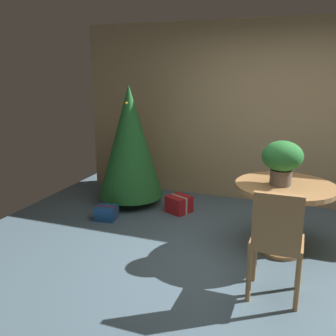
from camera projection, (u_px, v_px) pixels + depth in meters
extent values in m
plane|color=slate|center=(252.00, 273.00, 3.63)|extent=(6.60, 6.60, 0.00)
cube|color=tan|center=(280.00, 114.00, 5.30)|extent=(6.00, 0.10, 2.60)
cylinder|color=#B27F4C|center=(280.00, 249.00, 4.07)|extent=(0.46, 0.46, 0.04)
cylinder|color=#B27F4C|center=(283.00, 219.00, 3.98)|extent=(0.24, 0.24, 0.67)
cylinder|color=#B27F4C|center=(286.00, 187.00, 3.89)|extent=(1.03, 1.03, 0.05)
cylinder|color=#665B51|center=(281.00, 177.00, 3.84)|extent=(0.22, 0.22, 0.16)
ellipsoid|color=#287533|center=(282.00, 156.00, 3.79)|extent=(0.41, 0.41, 0.31)
sphere|color=red|center=(290.00, 152.00, 3.87)|extent=(0.06, 0.06, 0.06)
sphere|color=red|center=(273.00, 151.00, 3.87)|extent=(0.07, 0.07, 0.07)
sphere|color=red|center=(288.00, 150.00, 3.83)|extent=(0.05, 0.05, 0.05)
sphere|color=red|center=(274.00, 148.00, 3.82)|extent=(0.09, 0.09, 0.09)
cylinder|color=#B27F4C|center=(255.00, 257.00, 3.45)|extent=(0.04, 0.04, 0.47)
cylinder|color=#B27F4C|center=(299.00, 265.00, 3.32)|extent=(0.04, 0.04, 0.47)
cylinder|color=#B27F4C|center=(249.00, 276.00, 3.14)|extent=(0.04, 0.04, 0.47)
cylinder|color=#B27F4C|center=(298.00, 284.00, 3.01)|extent=(0.04, 0.04, 0.47)
cube|color=#B27F4C|center=(277.00, 242.00, 3.16)|extent=(0.43, 0.38, 0.05)
cube|color=#B27F4C|center=(277.00, 221.00, 2.95)|extent=(0.39, 0.05, 0.46)
cylinder|color=brown|center=(131.00, 199.00, 5.52)|extent=(0.10, 0.10, 0.13)
cone|color=#287533|center=(130.00, 142.00, 5.31)|extent=(0.93, 0.93, 1.59)
sphere|color=gold|center=(146.00, 146.00, 5.39)|extent=(0.06, 0.06, 0.06)
sphere|color=#2D51A8|center=(116.00, 172.00, 5.66)|extent=(0.05, 0.05, 0.05)
sphere|color=gold|center=(126.00, 103.00, 5.11)|extent=(0.04, 0.04, 0.04)
sphere|color=#2D51A8|center=(132.00, 153.00, 5.63)|extent=(0.05, 0.05, 0.05)
cube|color=red|center=(179.00, 204.00, 5.17)|extent=(0.38, 0.38, 0.23)
cube|color=silver|center=(179.00, 204.00, 5.17)|extent=(0.27, 0.15, 0.23)
cube|color=#1E569E|center=(106.00, 213.00, 4.92)|extent=(0.28, 0.26, 0.18)
cube|color=red|center=(106.00, 213.00, 4.92)|extent=(0.26, 0.06, 0.18)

